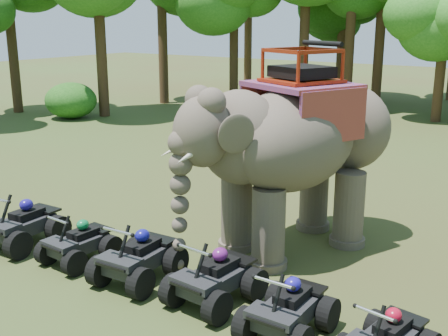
{
  "coord_description": "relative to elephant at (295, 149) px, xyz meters",
  "views": [
    {
      "loc": [
        7.17,
        -9.35,
        5.35
      ],
      "look_at": [
        0.0,
        1.2,
        1.9
      ],
      "focal_mm": 45.0,
      "sensor_mm": 36.0,
      "label": 1
    }
  ],
  "objects": [
    {
      "name": "ground",
      "position": [
        -1.46,
        -1.97,
        -2.39
      ],
      "size": [
        110.0,
        110.0,
        0.0
      ],
      "primitive_type": "plane",
      "color": "#47381E",
      "rests_on": "ground"
    },
    {
      "name": "elephant",
      "position": [
        0.0,
        0.0,
        0.0
      ],
      "size": [
        4.57,
        6.23,
        4.79
      ],
      "primitive_type": null,
      "rotation": [
        0.0,
        0.0,
        -0.41
      ],
      "color": "brown",
      "rests_on": "ground"
    },
    {
      "name": "atv_0",
      "position": [
        -5.4,
        -3.59,
        -1.71
      ],
      "size": [
        1.45,
        1.93,
        1.38
      ],
      "primitive_type": null,
      "rotation": [
        0.0,
        0.0,
        0.05
      ],
      "color": "black",
      "rests_on": "ground"
    },
    {
      "name": "atv_1",
      "position": [
        -3.55,
        -3.49,
        -1.8
      ],
      "size": [
        1.24,
        1.65,
        1.18
      ],
      "primitive_type": null,
      "rotation": [
        0.0,
        0.0,
        -0.05
      ],
      "color": "black",
      "rests_on": "ground"
    },
    {
      "name": "atv_2",
      "position": [
        -1.81,
        -3.44,
        -1.72
      ],
      "size": [
        1.41,
        1.87,
        1.34
      ],
      "primitive_type": null,
      "rotation": [
        0.0,
        0.0,
        0.05
      ],
      "color": "black",
      "rests_on": "ground"
    },
    {
      "name": "atv_3",
      "position": [
        0.05,
        -3.31,
        -1.73
      ],
      "size": [
        1.44,
        1.89,
        1.33
      ],
      "primitive_type": null,
      "rotation": [
        0.0,
        0.0,
        -0.08
      ],
      "color": "black",
      "rests_on": "ground"
    },
    {
      "name": "atv_4",
      "position": [
        1.75,
        -3.54,
        -1.76
      ],
      "size": [
        1.25,
        1.71,
        1.27
      ],
      "primitive_type": null,
      "rotation": [
        0.0,
        0.0,
        -0.0
      ],
      "color": "black",
      "rests_on": "ground"
    },
    {
      "name": "atv_5",
      "position": [
        3.46,
        -3.43,
        -1.82
      ],
      "size": [
        1.37,
        1.72,
        1.15
      ],
      "primitive_type": null,
      "rotation": [
        0.0,
        0.0,
        -0.16
      ],
      "color": "black",
      "rests_on": "ground"
    },
    {
      "name": "tree_0",
      "position": [
        -1.46,
        19.09,
        1.16
      ],
      "size": [
        4.98,
        4.98,
        7.11
      ],
      "primitive_type": null,
      "color": "#195114",
      "rests_on": "ground"
    },
    {
      "name": "tree_26",
      "position": [
        -22.26,
        8.65,
        1.72
      ],
      "size": [
        5.76,
        5.76,
        8.23
      ],
      "primitive_type": null,
      "color": "#195114",
      "rests_on": "ground"
    },
    {
      "name": "tree_27",
      "position": [
        -17.18,
        10.53,
        2.22
      ],
      "size": [
        6.46,
        6.46,
        9.22
      ],
      "primitive_type": null,
      "color": "#195114",
      "rests_on": "ground"
    },
    {
      "name": "tree_28",
      "position": [
        -17.53,
        16.1,
        2.31
      ],
      "size": [
        6.58,
        6.58,
        9.41
      ],
      "primitive_type": null,
      "color": "#195114",
      "rests_on": "ground"
    },
    {
      "name": "tree_29",
      "position": [
        -13.98,
        18.77,
        1.85
      ],
      "size": [
        5.94,
        5.94,
        8.48
      ],
      "primitive_type": null,
      "color": "#195114",
      "rests_on": "ground"
    },
    {
      "name": "tree_30",
      "position": [
        -9.74,
        20.01,
        2.5
      ],
      "size": [
        6.85,
        6.85,
        9.79
      ],
      "primitive_type": null,
      "color": "#195114",
      "rests_on": "ground"
    },
    {
      "name": "tree_31",
      "position": [
        -5.91,
        22.38,
        2.46
      ],
      "size": [
        6.79,
        6.79,
        9.71
      ],
      "primitive_type": null,
      "color": "#195114",
      "rests_on": "ground"
    },
    {
      "name": "tree_33",
      "position": [
        -8.85,
        23.69,
        2.51
      ],
      "size": [
        6.87,
        6.87,
        9.81
      ],
      "primitive_type": null,
      "color": "#195114",
      "rests_on": "ground"
    },
    {
      "name": "tree_39",
      "position": [
        -7.1,
        20.66,
        2.05
      ],
      "size": [
        6.22,
        6.22,
        8.89
      ],
      "primitive_type": null,
      "color": "#195114",
      "rests_on": "ground"
    },
    {
      "name": "tree_40",
      "position": [
        -17.78,
        26.58,
        2.58
      ],
      "size": [
        6.96,
        6.96,
        9.94
      ],
      "primitive_type": null,
      "color": "#195114",
      "rests_on": "ground"
    },
    {
      "name": "tree_42",
      "position": [
        -9.03,
        24.52,
        1.2
      ],
      "size": [
        5.03,
        5.03,
        7.19
      ],
      "primitive_type": null,
      "color": "#195114",
      "rests_on": "ground"
    }
  ]
}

